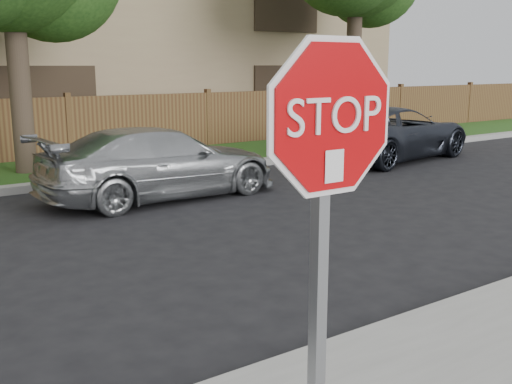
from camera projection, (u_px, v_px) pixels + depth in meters
stop_sign at (327, 186)px, 2.77m from camera, size 1.01×0.13×2.55m
sedan_right at (160, 163)px, 10.80m from camera, size 4.52×2.00×1.29m
sedan_far_right at (391, 133)px, 15.29m from camera, size 5.12×2.96×1.34m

